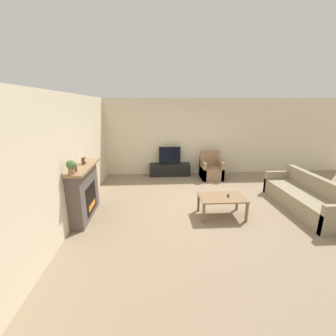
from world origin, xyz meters
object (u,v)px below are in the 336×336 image
Objects in this scene: tv_stand at (170,170)px; armchair at (211,170)px; mantel_vase_left at (75,167)px; potted_plant at (71,166)px; fireplace at (84,191)px; remote at (228,196)px; tv at (170,156)px; mantel_clock at (84,161)px; couch at (305,199)px; coffee_table at (222,199)px.

armchair reaches higher than tv_stand.
potted_plant reaches higher than mantel_vase_left.
fireplace is 1.02× the size of tv_stand.
remote is (3.22, 0.26, -0.80)m from mantel_vase_left.
potted_plant is (0.00, -0.18, 0.07)m from mantel_vase_left.
fireplace reaches higher than tv.
mantel_clock is 5.28m from couch.
potted_plant is 5.34m from couch.
coffee_table is at bearing -73.14° from tv.
armchair is 5.93× the size of remote.
couch is at bearing 20.77° from remote.
mantel_clock is at bearing 89.94° from potted_plant.
armchair is (3.52, 3.20, -1.05)m from potted_plant.
tv is at bearing 59.41° from potted_plant.
mantel_vase_left is (0.02, -0.44, 0.67)m from fireplace.
potted_plant is 0.19× the size of tv_stand.
tv is at bearing 124.63° from remote.
remote is (1.10, -3.13, -0.24)m from tv.
coffee_table is at bearing -174.35° from couch.
potted_plant reaches higher than remote.
coffee_table is at bearing -3.67° from fireplace.
mantel_clock is 0.78m from potted_plant.
coffee_table is 0.43× the size of couch.
couch is (2.12, 0.21, -0.14)m from coffee_table.
potted_plant is at bearing -137.76° from armchair.
tv is 0.32× the size of couch.
mantel_clock is 0.15× the size of coffee_table.
couch is (5.19, -0.14, -0.99)m from mantel_clock.
tv is 0.75× the size of coffee_table.
couch reaches higher than remote.
tv is at bearing -90.00° from tv_stand.
potted_plant reaches higher than coffee_table.
remote is (3.22, 0.45, -0.87)m from potted_plant.
tv is 3.31m from coffee_table.
tv is at bearing 136.28° from couch.
tv_stand is 1.41× the size of coffee_table.
tv_stand is 0.50m from tv.
tv is at bearing 106.86° from coffee_table.
mantel_clock reaches higher than tv.
mantel_vase_left reaches higher than tv.
mantel_clock reaches higher than armchair.
tv_stand is 1.46m from armchair.
fireplace reaches higher than tv_stand.
mantel_clock reaches higher than remote.
tv is at bearing 54.16° from fireplace.
fireplace is 1.60× the size of armchair.
couch is (5.21, 0.01, -0.33)m from fireplace.
remote is (1.10, -3.13, 0.26)m from tv_stand.
fireplace is 4.39m from armchair.
tv is at bearing 164.96° from armchair.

